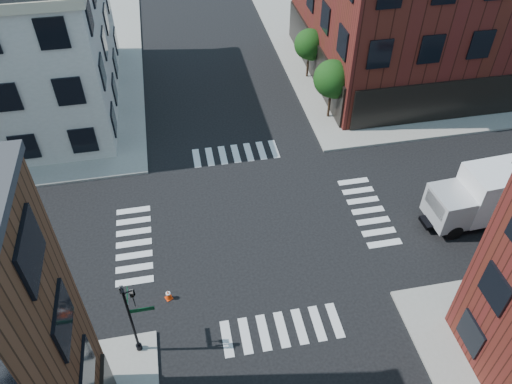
% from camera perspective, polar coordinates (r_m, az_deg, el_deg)
% --- Properties ---
extents(ground, '(120.00, 120.00, 0.00)m').
position_cam_1_polar(ground, '(29.37, -0.14, -3.96)').
color(ground, black).
rests_on(ground, ground).
extents(sidewalk_ne, '(30.00, 30.00, 0.15)m').
position_cam_1_polar(sidewalk_ne, '(52.23, 19.31, 16.41)').
color(sidewalk_ne, gray).
rests_on(sidewalk_ne, ground).
extents(tree_near, '(2.69, 2.69, 4.49)m').
position_cam_1_polar(tree_near, '(36.67, 8.78, 12.48)').
color(tree_near, black).
rests_on(tree_near, ground).
extents(tree_far, '(2.43, 2.43, 4.07)m').
position_cam_1_polar(tree_far, '(41.81, 6.19, 16.28)').
color(tree_far, black).
rests_on(tree_far, ground).
extents(signal_pole, '(1.29, 1.24, 4.60)m').
position_cam_1_polar(signal_pole, '(22.89, -14.04, -13.28)').
color(signal_pole, black).
rests_on(signal_pole, ground).
extents(box_truck, '(8.12, 2.87, 3.62)m').
position_cam_1_polar(box_truck, '(31.89, 25.99, -0.09)').
color(box_truck, silver).
rests_on(box_truck, ground).
extents(traffic_cone, '(0.45, 0.45, 0.63)m').
position_cam_1_polar(traffic_cone, '(26.31, -9.99, -11.48)').
color(traffic_cone, '#E93A0A').
rests_on(traffic_cone, ground).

